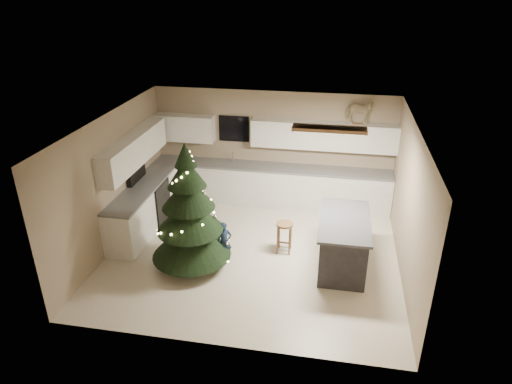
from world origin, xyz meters
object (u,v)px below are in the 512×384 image
toddler (224,242)px  rocking_horse (359,111)px  christmas_tree (189,218)px  island (343,242)px  bar_stool (284,230)px

toddler → rocking_horse: size_ratio=1.20×
christmas_tree → toddler: bearing=22.1°
toddler → rocking_horse: bearing=18.4°
island → christmas_tree: 2.82m
island → rocking_horse: bearing=85.9°
island → bar_stool: 1.14m
bar_stool → christmas_tree: bearing=-155.2°
island → christmas_tree: size_ratio=0.71×
christmas_tree → rocking_horse: size_ratio=3.60×
bar_stool → rocking_horse: (1.28, 2.15, 1.82)m
island → bar_stool: island is taller
rocking_horse → bar_stool: bearing=162.1°
bar_stool → christmas_tree: christmas_tree is taller
island → bar_stool: size_ratio=2.75×
bar_stool → rocking_horse: size_ratio=0.93×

